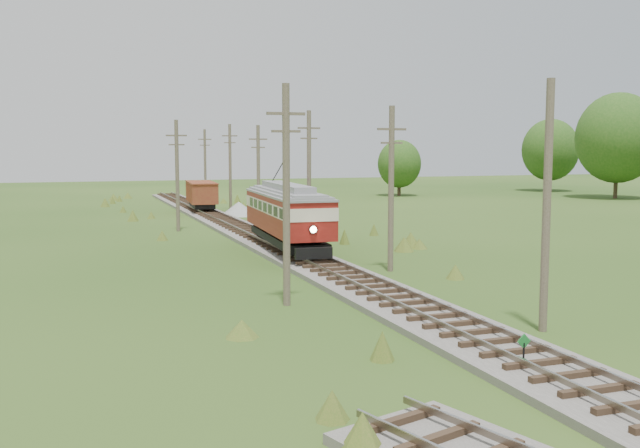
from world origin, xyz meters
name	(u,v)px	position (x,y,z in m)	size (l,w,h in m)	color
ground	(562,385)	(0.00, 0.00, 0.00)	(260.00, 260.00, 0.00)	#244615
railbed_main	(254,235)	(0.00, 34.00, 0.19)	(3.60, 96.00, 0.57)	#605B54
switch_marker	(524,348)	(-0.20, 1.50, 0.63)	(0.45, 0.06, 1.08)	black
streetcar	(287,211)	(0.00, 25.75, 2.62)	(3.67, 12.44, 5.64)	black
gondola	(201,194)	(0.00, 54.89, 1.95)	(3.09, 7.88, 2.56)	black
gravel_pile	(241,209)	(3.03, 50.90, 0.63)	(3.72, 3.94, 1.35)	gray
utility_pole_r_1	(547,207)	(3.10, 5.00, 4.40)	(0.30, 0.30, 8.80)	brown
utility_pole_r_2	(391,187)	(3.30, 18.00, 4.42)	(1.60, 0.30, 8.60)	brown
utility_pole_r_3	(309,175)	(3.20, 31.00, 4.63)	(1.60, 0.30, 9.00)	brown
utility_pole_r_4	(258,173)	(3.00, 44.00, 4.32)	(1.60, 0.30, 8.40)	brown
utility_pole_r_5	(230,166)	(3.40, 57.00, 4.58)	(1.60, 0.30, 8.90)	brown
utility_pole_r_6	(205,165)	(3.20, 70.00, 4.47)	(1.60, 0.30, 8.70)	brown
utility_pole_l_a	(286,193)	(-4.20, 12.00, 4.63)	(1.60, 0.30, 9.00)	brown
utility_pole_l_b	(177,174)	(-4.50, 40.00, 4.42)	(1.60, 0.30, 8.60)	brown
tree_right_4	(618,138)	(54.00, 58.00, 7.75)	(10.50, 10.50, 13.53)	#38281C
tree_right_5	(550,150)	(56.00, 74.00, 6.19)	(8.40, 8.40, 10.82)	#38281C
tree_mid_b	(399,164)	(30.00, 72.00, 4.33)	(5.88, 5.88, 7.57)	#38281C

